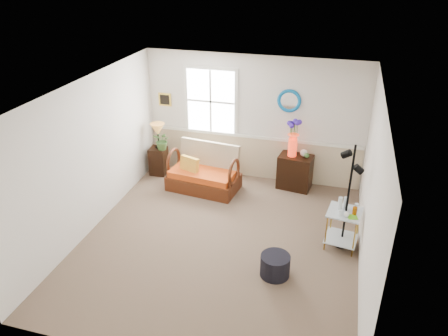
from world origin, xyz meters
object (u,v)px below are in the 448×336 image
(ottoman, at_px, (275,266))
(cabinet, at_px, (295,172))
(loveseat, at_px, (203,169))
(side_table, at_px, (342,229))
(floor_lamp, at_px, (348,198))
(lamp_stand, at_px, (159,161))

(ottoman, bearing_deg, cabinet, 91.74)
(loveseat, xyz_separation_m, cabinet, (1.77, 0.55, -0.10))
(side_table, relative_size, ottoman, 1.48)
(side_table, bearing_deg, loveseat, 156.15)
(floor_lamp, bearing_deg, lamp_stand, 176.41)
(loveseat, height_order, side_table, loveseat)
(floor_lamp, distance_m, ottoman, 1.59)
(lamp_stand, distance_m, floor_lamp, 4.28)
(side_table, xyz_separation_m, floor_lamp, (0.02, 0.04, 0.57))
(loveseat, xyz_separation_m, side_table, (2.77, -1.23, -0.12))
(lamp_stand, height_order, floor_lamp, floor_lamp)
(side_table, distance_m, floor_lamp, 0.57)
(cabinet, xyz_separation_m, side_table, (1.00, -1.78, -0.02))
(loveseat, relative_size, ottoman, 3.10)
(ottoman, bearing_deg, lamp_stand, 138.90)
(cabinet, relative_size, floor_lamp, 0.39)
(lamp_stand, distance_m, side_table, 4.24)
(loveseat, height_order, floor_lamp, floor_lamp)
(ottoman, bearing_deg, loveseat, 129.65)
(loveseat, bearing_deg, lamp_stand, 168.11)
(lamp_stand, distance_m, cabinet, 2.92)
(floor_lamp, bearing_deg, ottoman, -113.63)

